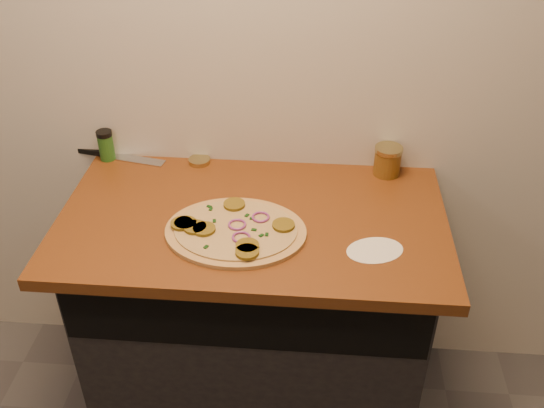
# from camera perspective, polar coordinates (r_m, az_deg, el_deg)

# --- Properties ---
(cabinet) EXTENTS (1.10, 0.60, 0.86)m
(cabinet) POSITION_cam_1_polar(r_m,az_deg,el_deg) (2.20, -1.54, -10.56)
(cabinet) COLOR black
(cabinet) RESTS_ON ground
(countertop) EXTENTS (1.20, 0.70, 0.04)m
(countertop) POSITION_cam_1_polar(r_m,az_deg,el_deg) (1.89, -1.84, -1.56)
(countertop) COLOR brown
(countertop) RESTS_ON cabinet
(pizza) EXTENTS (0.42, 0.42, 0.03)m
(pizza) POSITION_cam_1_polar(r_m,az_deg,el_deg) (1.80, -3.55, -2.51)
(pizza) COLOR tan
(pizza) RESTS_ON countertop
(chefs_knife) EXTENTS (0.34, 0.10, 0.02)m
(chefs_knife) POSITION_cam_1_polar(r_m,az_deg,el_deg) (2.25, -14.80, 4.47)
(chefs_knife) COLOR #B7BAC1
(chefs_knife) RESTS_ON countertop
(mason_jar_lid) EXTENTS (0.08, 0.08, 0.02)m
(mason_jar_lid) POSITION_cam_1_polar(r_m,az_deg,el_deg) (2.15, -6.84, 4.06)
(mason_jar_lid) COLOR tan
(mason_jar_lid) RESTS_ON countertop
(salsa_jar) EXTENTS (0.09, 0.09, 0.10)m
(salsa_jar) POSITION_cam_1_polar(r_m,az_deg,el_deg) (2.09, 10.82, 4.04)
(salsa_jar) COLOR #A51C10
(salsa_jar) RESTS_ON countertop
(spice_shaker) EXTENTS (0.06, 0.06, 0.11)m
(spice_shaker) POSITION_cam_1_polar(r_m,az_deg,el_deg) (2.21, -15.36, 5.36)
(spice_shaker) COLOR #265A1C
(spice_shaker) RESTS_ON countertop
(flour_spill) EXTENTS (0.21, 0.21, 0.00)m
(flour_spill) POSITION_cam_1_polar(r_m,az_deg,el_deg) (1.76, 9.65, -4.31)
(flour_spill) COLOR white
(flour_spill) RESTS_ON countertop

